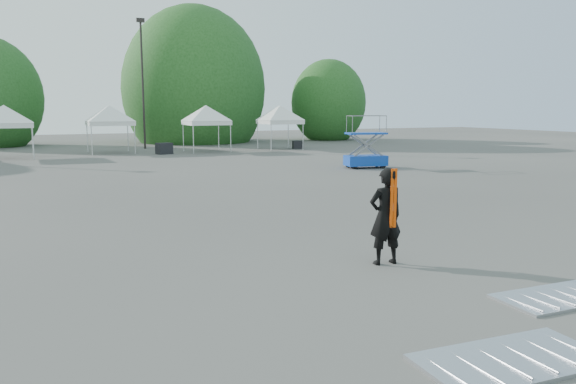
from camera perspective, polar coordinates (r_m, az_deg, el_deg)
name	(u,v)px	position (r m, az deg, el deg)	size (l,w,h in m)	color
ground	(279,240)	(13.62, -0.94, -4.86)	(120.00, 120.00, 0.00)	#474442
light_pole_east	(142,76)	(44.94, -14.57, 11.31)	(0.60, 0.25, 9.80)	black
tree_mid_e	(194,89)	(53.11, -9.50, 10.27)	(5.12, 5.12, 7.79)	#382314
tree_far_e	(328,103)	(56.23, 4.12, 9.03)	(3.84, 3.84, 5.84)	#382314
tent_d	(4,109)	(39.29, -26.91, 7.51)	(4.58, 4.58, 3.88)	silver
tent_e	(109,109)	(41.29, -17.70, 8.03)	(4.28, 4.28, 3.88)	silver
tent_f	(206,109)	(40.90, -8.33, 8.34)	(4.11, 4.11, 3.88)	silver
tent_g	(280,109)	(42.89, -0.82, 8.44)	(3.98, 3.98, 3.88)	silver
man	(386,216)	(11.50, 9.89, -2.44)	(0.76, 0.53, 1.98)	black
scissor_lift	(366,142)	(29.84, 7.93, 5.09)	(2.30, 1.46, 2.76)	#0B4594
barrier_left	(512,359)	(7.85, 21.77, -15.51)	(2.48, 1.35, 0.08)	#AAADB3
barrier_mid	(559,297)	(10.57, 25.86, -9.53)	(2.18, 1.16, 0.07)	#AAADB3
crate_mid	(164,148)	(39.49, -12.47, 4.34)	(0.99, 0.77, 0.77)	black
crate_east	(298,145)	(43.65, 1.01, 4.83)	(0.79, 0.61, 0.61)	black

